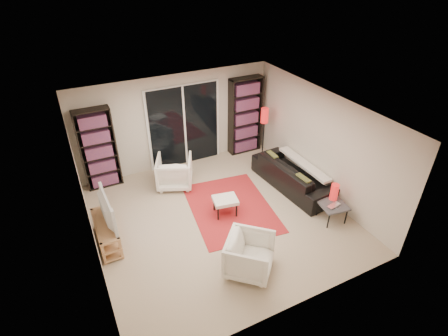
{
  "coord_description": "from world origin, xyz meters",
  "views": [
    {
      "loc": [
        -2.48,
        -5.2,
        4.86
      ],
      "look_at": [
        0.25,
        0.3,
        1.0
      ],
      "focal_mm": 28.0,
      "sensor_mm": 36.0,
      "label": 1
    }
  ],
  "objects_px": {
    "armchair_front": "(250,255)",
    "floor_lamp": "(264,121)",
    "side_table": "(333,206)",
    "bookshelf_left": "(98,149)",
    "sofa": "(293,175)",
    "bookshelf_right": "(245,116)",
    "armchair_back": "(175,172)",
    "tv_stand": "(107,232)",
    "ottoman": "(225,201)"
  },
  "relations": [
    {
      "from": "armchair_back",
      "to": "floor_lamp",
      "type": "distance_m",
      "value": 2.67
    },
    {
      "from": "tv_stand",
      "to": "side_table",
      "type": "height_order",
      "value": "tv_stand"
    },
    {
      "from": "armchair_back",
      "to": "side_table",
      "type": "bearing_deg",
      "value": 156.95
    },
    {
      "from": "bookshelf_left",
      "to": "tv_stand",
      "type": "distance_m",
      "value": 2.2
    },
    {
      "from": "bookshelf_right",
      "to": "tv_stand",
      "type": "bearing_deg",
      "value": -153.75
    },
    {
      "from": "sofa",
      "to": "floor_lamp",
      "type": "xyz_separation_m",
      "value": [
        0.06,
        1.49,
        0.78
      ]
    },
    {
      "from": "bookshelf_left",
      "to": "armchair_back",
      "type": "height_order",
      "value": "bookshelf_left"
    },
    {
      "from": "ottoman",
      "to": "side_table",
      "type": "xyz_separation_m",
      "value": [
        1.91,
        -1.17,
        0.02
      ]
    },
    {
      "from": "bookshelf_left",
      "to": "side_table",
      "type": "distance_m",
      "value": 5.33
    },
    {
      "from": "bookshelf_right",
      "to": "floor_lamp",
      "type": "xyz_separation_m",
      "value": [
        0.23,
        -0.59,
        0.06
      ]
    },
    {
      "from": "bookshelf_right",
      "to": "tv_stand",
      "type": "distance_m",
      "value": 4.72
    },
    {
      "from": "armchair_back",
      "to": "ottoman",
      "type": "distance_m",
      "value": 1.63
    },
    {
      "from": "bookshelf_right",
      "to": "armchair_front",
      "type": "height_order",
      "value": "bookshelf_right"
    },
    {
      "from": "side_table",
      "to": "floor_lamp",
      "type": "xyz_separation_m",
      "value": [
        0.06,
        2.85,
        0.75
      ]
    },
    {
      "from": "tv_stand",
      "to": "side_table",
      "type": "relative_size",
      "value": 1.92
    },
    {
      "from": "armchair_back",
      "to": "ottoman",
      "type": "relative_size",
      "value": 1.45
    },
    {
      "from": "floor_lamp",
      "to": "armchair_back",
      "type": "bearing_deg",
      "value": -176.14
    },
    {
      "from": "bookshelf_right",
      "to": "armchair_back",
      "type": "xyz_separation_m",
      "value": [
        -2.33,
        -0.76,
        -0.68
      ]
    },
    {
      "from": "ottoman",
      "to": "floor_lamp",
      "type": "xyz_separation_m",
      "value": [
        1.97,
        1.69,
        0.77
      ]
    },
    {
      "from": "side_table",
      "to": "armchair_back",
      "type": "bearing_deg",
      "value": 133.02
    },
    {
      "from": "armchair_front",
      "to": "side_table",
      "type": "height_order",
      "value": "armchair_front"
    },
    {
      "from": "sofa",
      "to": "side_table",
      "type": "xyz_separation_m",
      "value": [
        0.0,
        -1.37,
        0.03
      ]
    },
    {
      "from": "bookshelf_left",
      "to": "tv_stand",
      "type": "height_order",
      "value": "bookshelf_left"
    },
    {
      "from": "side_table",
      "to": "armchair_front",
      "type": "bearing_deg",
      "value": -169.25
    },
    {
      "from": "sofa",
      "to": "armchair_back",
      "type": "height_order",
      "value": "armchair_back"
    },
    {
      "from": "bookshelf_left",
      "to": "sofa",
      "type": "relative_size",
      "value": 0.88
    },
    {
      "from": "armchair_back",
      "to": "floor_lamp",
      "type": "relative_size",
      "value": 0.57
    },
    {
      "from": "sofa",
      "to": "bookshelf_right",
      "type": "bearing_deg",
      "value": -0.23
    },
    {
      "from": "armchair_back",
      "to": "side_table",
      "type": "distance_m",
      "value": 3.67
    },
    {
      "from": "side_table",
      "to": "bookshelf_left",
      "type": "bearing_deg",
      "value": 139.41
    },
    {
      "from": "sofa",
      "to": "side_table",
      "type": "bearing_deg",
      "value": 175.18
    },
    {
      "from": "sofa",
      "to": "tv_stand",
      "type": "bearing_deg",
      "value": 84.93
    },
    {
      "from": "tv_stand",
      "to": "ottoman",
      "type": "xyz_separation_m",
      "value": [
        2.43,
        -0.22,
        0.08
      ]
    },
    {
      "from": "bookshelf_right",
      "to": "side_table",
      "type": "height_order",
      "value": "bookshelf_right"
    },
    {
      "from": "ottoman",
      "to": "side_table",
      "type": "bearing_deg",
      "value": -31.43
    },
    {
      "from": "ottoman",
      "to": "side_table",
      "type": "height_order",
      "value": "same"
    },
    {
      "from": "sofa",
      "to": "ottoman",
      "type": "bearing_deg",
      "value": 91.13
    },
    {
      "from": "armchair_back",
      "to": "bookshelf_right",
      "type": "bearing_deg",
      "value": -137.97
    },
    {
      "from": "armchair_front",
      "to": "floor_lamp",
      "type": "xyz_separation_m",
      "value": [
        2.3,
        3.28,
        0.75
      ]
    },
    {
      "from": "bookshelf_left",
      "to": "sofa",
      "type": "distance_m",
      "value": 4.57
    },
    {
      "from": "sofa",
      "to": "side_table",
      "type": "distance_m",
      "value": 1.37
    },
    {
      "from": "bookshelf_right",
      "to": "armchair_back",
      "type": "height_order",
      "value": "bookshelf_right"
    },
    {
      "from": "bookshelf_right",
      "to": "side_table",
      "type": "xyz_separation_m",
      "value": [
        0.17,
        -3.44,
        -0.69
      ]
    },
    {
      "from": "ottoman",
      "to": "floor_lamp",
      "type": "bearing_deg",
      "value": 40.54
    },
    {
      "from": "sofa",
      "to": "armchair_front",
      "type": "bearing_deg",
      "value": 123.88
    },
    {
      "from": "side_table",
      "to": "floor_lamp",
      "type": "relative_size",
      "value": 0.41
    },
    {
      "from": "floor_lamp",
      "to": "bookshelf_right",
      "type": "bearing_deg",
      "value": 111.28
    },
    {
      "from": "armchair_front",
      "to": "floor_lamp",
      "type": "bearing_deg",
      "value": 7.36
    },
    {
      "from": "sofa",
      "to": "armchair_front",
      "type": "relative_size",
      "value": 2.79
    },
    {
      "from": "bookshelf_left",
      "to": "floor_lamp",
      "type": "distance_m",
      "value": 4.12
    }
  ]
}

